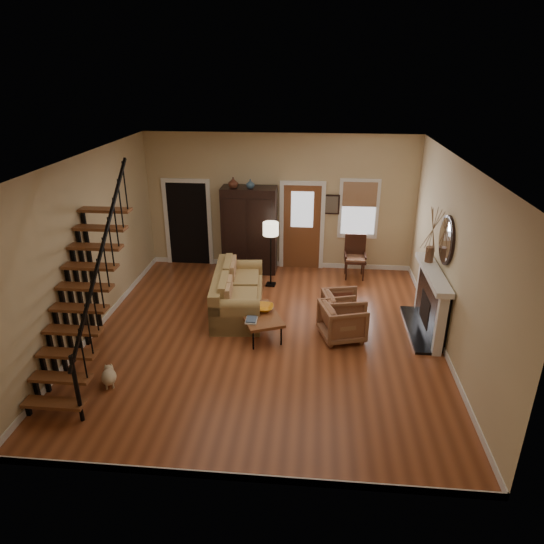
# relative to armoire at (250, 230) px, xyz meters

# --- Properties ---
(room) EXTENTS (7.00, 7.33, 3.30)m
(room) POSITION_rel_armoire_xyz_m (0.29, -1.39, 0.46)
(room) COLOR brown
(room) RESTS_ON ground
(staircase) EXTENTS (0.94, 2.80, 3.20)m
(staircase) POSITION_rel_armoire_xyz_m (-2.08, -4.45, 0.55)
(staircase) COLOR brown
(staircase) RESTS_ON ground
(fireplace) EXTENTS (0.33, 1.95, 2.30)m
(fireplace) POSITION_rel_armoire_xyz_m (3.83, -2.65, -0.31)
(fireplace) COLOR black
(fireplace) RESTS_ON ground
(armoire) EXTENTS (1.30, 0.60, 2.10)m
(armoire) POSITION_rel_armoire_xyz_m (0.00, 0.00, 0.00)
(armoire) COLOR black
(armoire) RESTS_ON ground
(vase_a) EXTENTS (0.24, 0.24, 0.25)m
(vase_a) POSITION_rel_armoire_xyz_m (-0.35, -0.10, 1.17)
(vase_a) COLOR #4C2619
(vase_a) RESTS_ON armoire
(vase_b) EXTENTS (0.20, 0.20, 0.21)m
(vase_b) POSITION_rel_armoire_xyz_m (0.05, -0.10, 1.16)
(vase_b) COLOR #334C60
(vase_b) RESTS_ON armoire
(sofa) EXTENTS (1.15, 2.29, 0.83)m
(sofa) POSITION_rel_armoire_xyz_m (0.04, -2.14, -0.64)
(sofa) COLOR #9B7B46
(sofa) RESTS_ON ground
(coffee_table) EXTENTS (1.04, 1.29, 0.43)m
(coffee_table) POSITION_rel_armoire_xyz_m (0.60, -3.08, -0.83)
(coffee_table) COLOR brown
(coffee_table) RESTS_ON ground
(bowl) EXTENTS (0.39, 0.39, 0.09)m
(bowl) POSITION_rel_armoire_xyz_m (0.65, -2.93, -0.57)
(bowl) COLOR orange
(bowl) RESTS_ON coffee_table
(books) EXTENTS (0.21, 0.28, 0.05)m
(books) POSITION_rel_armoire_xyz_m (0.48, -3.38, -0.59)
(books) COLOR beige
(books) RESTS_ON coffee_table
(armchair_left) EXTENTS (0.96, 0.95, 0.71)m
(armchair_left) POSITION_rel_armoire_xyz_m (2.14, -3.08, -0.70)
(armchair_left) COLOR brown
(armchair_left) RESTS_ON ground
(armchair_right) EXTENTS (0.90, 0.88, 0.69)m
(armchair_right) POSITION_rel_armoire_xyz_m (2.18, -2.59, -0.71)
(armchair_right) COLOR brown
(armchair_right) RESTS_ON ground
(floor_lamp) EXTENTS (0.38, 0.38, 1.52)m
(floor_lamp) POSITION_rel_armoire_xyz_m (0.59, -0.85, -0.29)
(floor_lamp) COLOR black
(floor_lamp) RESTS_ON ground
(side_chair) EXTENTS (0.54, 0.54, 1.02)m
(side_chair) POSITION_rel_armoire_xyz_m (2.55, -0.20, -0.54)
(side_chair) COLOR #371B11
(side_chair) RESTS_ON ground
(dog) EXTENTS (0.36, 0.45, 0.28)m
(dog) POSITION_rel_armoire_xyz_m (-1.60, -4.91, -0.91)
(dog) COLOR beige
(dog) RESTS_ON ground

